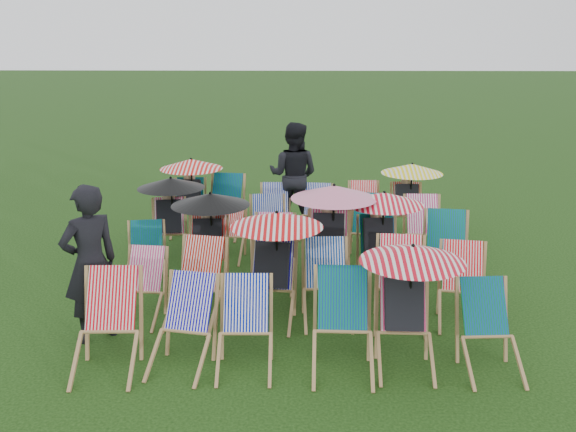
{
  "coord_description": "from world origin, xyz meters",
  "views": [
    {
      "loc": [
        0.07,
        -8.33,
        3.44
      ],
      "look_at": [
        -0.12,
        0.41,
        0.9
      ],
      "focal_mm": 40.0,
      "sensor_mm": 36.0,
      "label": 1
    }
  ],
  "objects_px": {
    "deckchair_29": "(409,199)",
    "person_left": "(90,264)",
    "deckchair_0": "(106,326)",
    "deckchair_5": "(491,331)",
    "person_rear": "(293,175)"
  },
  "relations": [
    {
      "from": "deckchair_5",
      "to": "deckchair_0",
      "type": "bearing_deg",
      "value": 177.07
    },
    {
      "from": "deckchair_5",
      "to": "deckchair_29",
      "type": "xyz_separation_m",
      "value": [
        -0.12,
        4.61,
        0.21
      ]
    },
    {
      "from": "deckchair_0",
      "to": "person_left",
      "type": "height_order",
      "value": "person_left"
    },
    {
      "from": "person_left",
      "to": "deckchair_29",
      "type": "bearing_deg",
      "value": -178.46
    },
    {
      "from": "person_rear",
      "to": "person_left",
      "type": "bearing_deg",
      "value": 79.14
    },
    {
      "from": "deckchair_29",
      "to": "person_rear",
      "type": "distance_m",
      "value": 2.08
    },
    {
      "from": "person_left",
      "to": "person_rear",
      "type": "xyz_separation_m",
      "value": [
        2.23,
        4.49,
        0.03
      ]
    },
    {
      "from": "deckchair_5",
      "to": "person_left",
      "type": "distance_m",
      "value": 4.41
    },
    {
      "from": "deckchair_0",
      "to": "deckchair_29",
      "type": "xyz_separation_m",
      "value": [
        3.86,
        4.67,
        0.16
      ]
    },
    {
      "from": "deckchair_0",
      "to": "person_left",
      "type": "bearing_deg",
      "value": 114.96
    },
    {
      "from": "deckchair_5",
      "to": "person_rear",
      "type": "relative_size",
      "value": 0.48
    },
    {
      "from": "person_left",
      "to": "person_rear",
      "type": "bearing_deg",
      "value": -158.07
    },
    {
      "from": "deckchair_5",
      "to": "person_rear",
      "type": "distance_m",
      "value": 5.58
    },
    {
      "from": "deckchair_5",
      "to": "person_rear",
      "type": "height_order",
      "value": "person_rear"
    },
    {
      "from": "deckchair_29",
      "to": "person_left",
      "type": "relative_size",
      "value": 0.68
    }
  ]
}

